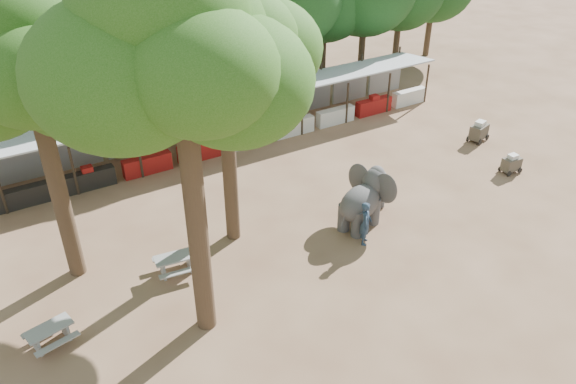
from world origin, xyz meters
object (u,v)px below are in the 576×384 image
yard_tree_left (19,57)px  cart_front (511,163)px  handler (366,223)px  yard_tree_back (215,26)px  elephant (365,198)px  yard_tree_center (171,52)px  cart_back (479,131)px  picnic_table_near (50,333)px  picnic_table_far (176,262)px

yard_tree_left → cart_front: bearing=-9.7°
handler → yard_tree_back: bearing=94.7°
elephant → handler: bearing=-144.7°
yard_tree_center → yard_tree_back: bearing=53.1°
cart_front → elephant: bearing=-178.6°
elephant → cart_front: 8.89m
handler → cart_front: handler is taller
handler → cart_back: 11.79m
handler → cart_front: (9.70, 0.87, -0.47)m
picnic_table_near → cart_back: 23.15m
yard_tree_back → picnic_table_far: size_ratio=6.81×
picnic_table_near → yard_tree_center: bearing=-31.6°
picnic_table_near → cart_front: bearing=-12.4°
cart_back → handler: bearing=-175.0°
yard_tree_center → picnic_table_far: yard_tree_center is taller
yard_tree_center → picnic_table_far: (0.27, 2.83, -8.71)m
yard_tree_center → cart_back: yard_tree_center is taller
yard_tree_center → cart_front: 19.29m
handler → cart_back: handler is taller
elephant → handler: 1.46m
yard_tree_left → yard_tree_back: (6.00, -1.00, 0.34)m
picnic_table_near → cart_back: bearing=-4.3°
yard_tree_back → picnic_table_far: yard_tree_back is taller
elephant → cart_front: bearing=-20.4°
yard_tree_left → elephant: (11.28, -3.16, -7.01)m
yard_tree_left → yard_tree_center: (3.00, -5.00, 1.01)m
yard_tree_center → elephant: 11.67m
yard_tree_left → handler: 13.42m
yard_tree_left → picnic_table_near: bearing=-112.9°
yard_tree_left → picnic_table_near: (-1.46, -3.45, -7.74)m
yard_tree_back → cart_back: 17.41m
yard_tree_back → picnic_table_near: bearing=-161.8°
yard_tree_left → cart_front: (20.13, -3.45, -7.73)m
picnic_table_near → cart_back: cart_back is taller
elephant → cart_front: size_ratio=3.15×
yard_tree_left → picnic_table_far: bearing=-33.5°
picnic_table_far → cart_front: bearing=2.6°
cart_front → cart_back: cart_back is taller
elephant → handler: elephant is taller
handler → yard_tree_left: bearing=109.0°
yard_tree_back → elephant: size_ratio=3.54×
picnic_table_far → handler: bearing=-9.8°
yard_tree_center → elephant: bearing=12.5°
yard_tree_center → handler: 11.14m
picnic_table_far → cart_front: size_ratio=1.64×
elephant → yard_tree_left: bearing=145.8°
elephant → cart_back: bearing=-2.1°
yard_tree_left → yard_tree_back: size_ratio=0.97×
cart_back → picnic_table_far: bearing=170.6°
yard_tree_back → picnic_table_far: bearing=-156.7°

